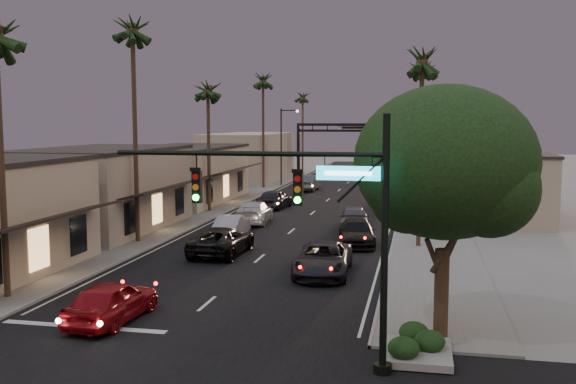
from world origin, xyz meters
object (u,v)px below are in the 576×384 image
at_px(palm_lb, 132,24).
at_px(oncoming_silver, 232,226).
at_px(palm_ld, 263,77).
at_px(palm_rb, 422,66).
at_px(palm_ra, 423,54).
at_px(streetlight_right, 401,146).
at_px(streetlight_left, 283,140).
at_px(curbside_black, 357,233).
at_px(oncoming_pickup, 222,241).
at_px(palm_rc, 421,97).
at_px(arch, 354,137).
at_px(palm_far, 303,94).
at_px(corner_tree, 447,169).
at_px(curbside_near, 323,259).
at_px(traffic_signal, 321,205).
at_px(palm_lc, 208,86).

bearing_deg(palm_lb, oncoming_silver, 31.43).
bearing_deg(palm_ld, palm_rb, -32.60).
height_order(palm_ld, palm_ra, palm_ld).
bearing_deg(streetlight_right, streetlight_left, 136.79).
xyz_separation_m(streetlight_right, curbside_black, (-2.04, -20.92, -4.57)).
bearing_deg(oncoming_pickup, palm_rc, -102.34).
bearing_deg(arch, palm_ra, -79.41).
relative_size(palm_lb, palm_far, 1.15).
xyz_separation_m(corner_tree, curbside_near, (-5.48, 8.54, -5.19)).
relative_size(traffic_signal, palm_far, 0.64).
bearing_deg(curbside_black, palm_rc, 76.77).
relative_size(palm_rb, oncoming_silver, 3.13).
height_order(streetlight_left, palm_lc, palm_lc).
xyz_separation_m(traffic_signal, palm_rc, (2.91, 60.00, 5.39)).
bearing_deg(oncoming_silver, palm_lb, 28.21).
bearing_deg(palm_ld, streetlight_left, 60.75).
bearing_deg(curbside_near, palm_rb, 78.46).
bearing_deg(palm_far, oncoming_silver, -84.70).
relative_size(arch, palm_ra, 1.15).
bearing_deg(palm_lc, streetlight_right, 30.11).
distance_m(streetlight_right, curbside_black, 21.51).
distance_m(arch, palm_lc, 35.41).
bearing_deg(arch, palm_lc, -104.20).
height_order(streetlight_right, palm_rc, palm_rc).
relative_size(corner_tree, curbside_near, 1.56).
xyz_separation_m(corner_tree, streetlight_right, (-2.56, 37.55, -0.65)).
relative_size(traffic_signal, oncoming_silver, 1.88).
bearing_deg(palm_far, palm_lc, -90.41).
xyz_separation_m(traffic_signal, curbside_black, (-0.81, 20.08, -4.32)).
relative_size(streetlight_left, curbside_black, 1.72).
relative_size(traffic_signal, streetlight_left, 0.95).
relative_size(arch, streetlight_left, 1.69).
distance_m(streetlight_left, palm_ld, 7.88).
bearing_deg(oncoming_silver, curbside_near, 125.65).
xyz_separation_m(palm_lc, palm_rb, (17.20, 8.00, 1.95)).
distance_m(streetlight_left, palm_far, 20.96).
bearing_deg(palm_lc, arch, 75.80).
xyz_separation_m(corner_tree, palm_lc, (-18.08, 28.55, 4.49)).
bearing_deg(arch, palm_rb, -71.70).
distance_m(arch, curbside_black, 46.42).
height_order(palm_rc, oncoming_silver, palm_rc).
distance_m(oncoming_pickup, oncoming_silver, 5.60).
relative_size(palm_ra, curbside_near, 2.34).
bearing_deg(palm_far, traffic_signal, -79.30).
distance_m(palm_lb, palm_rc, 45.48).
relative_size(traffic_signal, oncoming_pickup, 1.50).
distance_m(traffic_signal, palm_far, 75.58).
xyz_separation_m(palm_ra, palm_rb, (0.00, 20.00, 0.97)).
height_order(traffic_signal, arch, traffic_signal).
xyz_separation_m(palm_rb, oncoming_pickup, (-10.97, -24.32, -11.63)).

